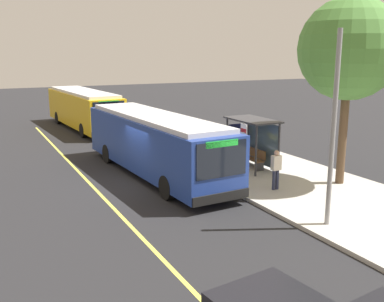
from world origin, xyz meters
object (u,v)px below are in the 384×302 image
(pedestrian_commuter, at_px, (276,167))
(route_sign_post, at_px, (244,147))
(waiting_bench, at_px, (253,158))
(transit_bus_second, at_px, (84,108))
(transit_bus_main, at_px, (155,142))

(pedestrian_commuter, bearing_deg, route_sign_post, -123.72)
(waiting_bench, height_order, route_sign_post, route_sign_post)
(waiting_bench, xyz_separation_m, route_sign_post, (2.71, -2.38, 1.32))
(transit_bus_second, bearing_deg, route_sign_post, 6.75)
(transit_bus_main, relative_size, route_sign_post, 4.18)
(pedestrian_commuter, bearing_deg, transit_bus_main, -144.54)
(transit_bus_main, distance_m, route_sign_post, 4.74)
(transit_bus_second, xyz_separation_m, route_sign_post, (18.93, 2.24, 0.34))
(transit_bus_main, xyz_separation_m, pedestrian_commuter, (4.88, 3.47, -0.50))
(waiting_bench, height_order, pedestrian_commuter, pedestrian_commuter)
(transit_bus_second, bearing_deg, waiting_bench, 15.88)
(transit_bus_second, relative_size, waiting_bench, 7.28)
(route_sign_post, distance_m, pedestrian_commuter, 1.61)
(transit_bus_main, height_order, transit_bus_second, same)
(transit_bus_second, bearing_deg, transit_bus_main, -0.36)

